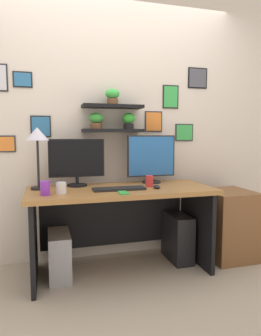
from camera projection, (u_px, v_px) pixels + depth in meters
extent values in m
plane|color=tan|center=(121.00, 271.00, 2.70)|extent=(8.00, 8.00, 0.00)
cube|color=beige|center=(110.00, 121.00, 2.98)|extent=(4.40, 0.04, 2.70)
cube|color=black|center=(113.00, 131.00, 2.87)|extent=(0.57, 0.20, 0.03)
cube|color=black|center=(113.00, 106.00, 2.85)|extent=(0.57, 0.20, 0.03)
cylinder|color=brown|center=(96.00, 126.00, 2.83)|extent=(0.11, 0.11, 0.05)
ellipsoid|color=green|center=(96.00, 118.00, 2.82)|extent=(0.14, 0.14, 0.10)
cylinder|color=brown|center=(113.00, 102.00, 2.84)|extent=(0.10, 0.10, 0.06)
ellipsoid|color=green|center=(112.00, 94.00, 2.84)|extent=(0.13, 0.13, 0.09)
cylinder|color=black|center=(129.00, 126.00, 2.91)|extent=(0.10, 0.10, 0.05)
ellipsoid|color=green|center=(129.00, 118.00, 2.90)|extent=(0.12, 0.12, 0.10)
cube|color=black|center=(23.00, 80.00, 2.70)|extent=(0.17, 0.02, 0.14)
cube|color=teal|center=(23.00, 79.00, 2.69)|extent=(0.14, 0.00, 0.12)
cube|color=#2D2D33|center=(153.00, 122.00, 3.08)|extent=(0.19, 0.02, 0.21)
cube|color=orange|center=(154.00, 122.00, 3.07)|extent=(0.16, 0.00, 0.18)
cube|color=black|center=(170.00, 97.00, 3.10)|extent=(0.17, 0.02, 0.23)
cube|color=green|center=(171.00, 97.00, 3.09)|extent=(0.15, 0.00, 0.21)
cube|color=#2D2D33|center=(6.00, 144.00, 2.72)|extent=(0.17, 0.02, 0.15)
cube|color=orange|center=(6.00, 144.00, 2.71)|extent=(0.15, 0.00, 0.13)
cube|color=black|center=(41.00, 126.00, 2.78)|extent=(0.18, 0.02, 0.20)
cube|color=teal|center=(41.00, 126.00, 2.78)|extent=(0.16, 0.00, 0.17)
cube|color=#2D2D33|center=(184.00, 133.00, 3.18)|extent=(0.20, 0.02, 0.18)
cube|color=green|center=(184.00, 133.00, 3.17)|extent=(0.18, 0.00, 0.16)
cube|color=black|center=(197.00, 78.00, 3.16)|extent=(0.22, 0.02, 0.21)
cube|color=#4C4C56|center=(198.00, 78.00, 3.15)|extent=(0.19, 0.00, 0.19)
cube|color=#9E6B38|center=(121.00, 190.00, 2.62)|extent=(1.59, 0.68, 0.04)
cube|color=black|center=(34.00, 240.00, 2.46)|extent=(0.04, 0.62, 0.71)
cube|color=black|center=(196.00, 226.00, 2.86)|extent=(0.04, 0.62, 0.71)
cube|color=black|center=(114.00, 219.00, 2.94)|extent=(1.39, 0.02, 0.50)
cylinder|color=black|center=(77.00, 185.00, 2.72)|extent=(0.18, 0.18, 0.02)
cylinder|color=black|center=(77.00, 180.00, 2.72)|extent=(0.03, 0.03, 0.08)
cube|color=black|center=(77.00, 158.00, 2.71)|extent=(0.50, 0.02, 0.34)
cube|color=black|center=(77.00, 158.00, 2.69)|extent=(0.47, 0.00, 0.32)
cylinder|color=black|center=(151.00, 182.00, 2.91)|extent=(0.18, 0.18, 0.02)
cylinder|color=black|center=(151.00, 178.00, 2.91)|extent=(0.03, 0.03, 0.06)
cube|color=black|center=(151.00, 156.00, 2.90)|extent=(0.47, 0.02, 0.39)
cube|color=#2866B2|center=(152.00, 156.00, 2.89)|extent=(0.45, 0.00, 0.37)
cube|color=black|center=(119.00, 189.00, 2.53)|extent=(0.44, 0.14, 0.02)
ellipsoid|color=black|center=(157.00, 187.00, 2.60)|extent=(0.06, 0.09, 0.03)
cylinder|color=black|center=(39.00, 188.00, 2.55)|extent=(0.13, 0.13, 0.02)
cylinder|color=black|center=(38.00, 164.00, 2.53)|extent=(0.02, 0.02, 0.39)
cone|color=silver|center=(37.00, 134.00, 2.51)|extent=(0.19, 0.19, 0.11)
cube|color=green|center=(123.00, 193.00, 2.38)|extent=(0.08, 0.15, 0.01)
cylinder|color=white|center=(61.00, 188.00, 2.37)|extent=(0.08, 0.08, 0.09)
cylinder|color=red|center=(149.00, 181.00, 2.69)|extent=(0.07, 0.07, 0.10)
cylinder|color=purple|center=(45.00, 188.00, 2.29)|extent=(0.07, 0.07, 0.11)
cube|color=brown|center=(228.00, 224.00, 2.99)|extent=(0.44, 0.50, 0.67)
cube|color=#99999E|center=(59.00, 255.00, 2.57)|extent=(0.18, 0.40, 0.39)
cube|color=black|center=(177.00, 237.00, 2.93)|extent=(0.18, 0.40, 0.45)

